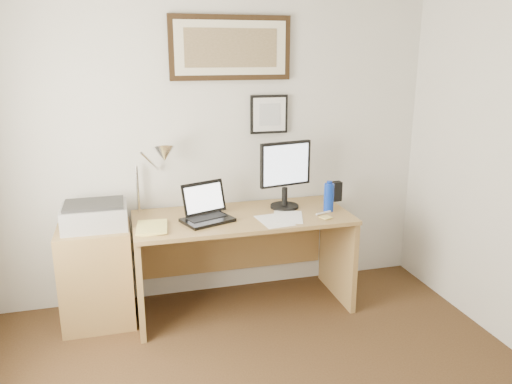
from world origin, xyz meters
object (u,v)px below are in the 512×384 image
object	(u,v)px
side_cabinet	(97,276)
water_bottle	(329,197)
book	(136,228)
lcd_monitor	(285,172)
desk	(240,241)
printer	(95,215)
laptop	(206,212)

from	to	relation	value
side_cabinet	water_bottle	size ratio (longest dim) A/B	3.38
side_cabinet	water_bottle	world-z (taller)	water_bottle
book	lcd_monitor	world-z (taller)	lcd_monitor
book	desk	size ratio (longest dim) A/B	0.18
desk	printer	bearing A→B (deg)	-179.51
side_cabinet	lcd_monitor	xyz separation A→B (m)	(1.43, 0.05, 0.68)
side_cabinet	book	xyz separation A→B (m)	(0.30, -0.16, 0.40)
laptop	printer	bearing A→B (deg)	172.93
desk	lcd_monitor	size ratio (longest dim) A/B	3.08
book	printer	xyz separation A→B (m)	(-0.27, 0.19, 0.06)
laptop	lcd_monitor	bearing A→B (deg)	10.71
side_cabinet	laptop	size ratio (longest dim) A/B	1.81
water_bottle	desk	size ratio (longest dim) A/B	0.13
side_cabinet	book	world-z (taller)	book
book	printer	bearing A→B (deg)	145.35
side_cabinet	laptop	xyz separation A→B (m)	(0.79, -0.07, 0.44)
desk	laptop	world-z (taller)	laptop
water_bottle	desk	distance (m)	0.76
laptop	lcd_monitor	distance (m)	0.69
side_cabinet	desk	world-z (taller)	desk
side_cabinet	printer	size ratio (longest dim) A/B	1.66
desk	lcd_monitor	bearing A→B (deg)	2.51
laptop	side_cabinet	bearing A→B (deg)	175.00
side_cabinet	laptop	bearing A→B (deg)	-5.00
lcd_monitor	printer	xyz separation A→B (m)	(-1.41, -0.02, -0.22)
desk	printer	distance (m)	1.09
book	printer	size ratio (longest dim) A/B	0.64
desk	laptop	bearing A→B (deg)	-159.22
side_cabinet	lcd_monitor	size ratio (longest dim) A/B	1.40
lcd_monitor	printer	size ratio (longest dim) A/B	1.18
water_bottle	lcd_monitor	size ratio (longest dim) A/B	0.41
printer	desk	bearing A→B (deg)	0.49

